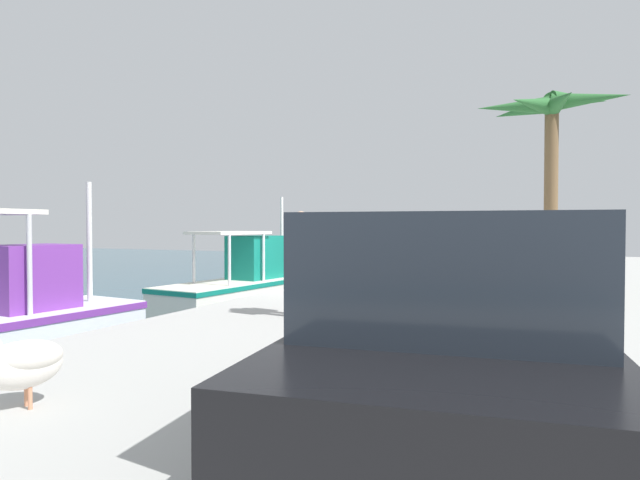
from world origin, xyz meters
name	(u,v)px	position (x,y,z in m)	size (l,w,h in m)	color
quay_pier	(504,312)	(0.00, -5.00, 0.40)	(36.00, 10.00, 0.80)	#B2B2AD
fishing_boat_nearest	(1,326)	(-6.77, 2.13, 0.68)	(4.87, 2.18, 3.13)	white
fishing_boat_second	(244,284)	(0.74, 2.25, 0.65)	(5.78, 2.40, 3.24)	silver
fishing_boat_third	(365,261)	(11.50, 2.31, 0.68)	(6.30, 3.21, 2.95)	white
pelican	(22,360)	(-9.62, -2.14, 1.20)	(0.95, 0.59, 0.82)	tan
fisherman_standing	(301,257)	(-4.55, -2.20, 1.78)	(0.64, 0.34, 1.75)	#3F3F42
parked_car	(453,341)	(-8.90, -5.50, 1.52)	(4.28, 2.26, 1.57)	black
mooring_bollard_second	(376,264)	(4.77, -0.45, 1.04)	(0.22, 0.22, 0.48)	#333338
mooring_bollard_third	(413,256)	(9.71, -0.45, 1.05)	(0.28, 0.28, 0.50)	#333338
mooring_bollard_fourth	(430,254)	(12.83, -0.45, 1.02)	(0.22, 0.22, 0.44)	#333338
palm_tree	(549,120)	(1.70, -5.84, 4.87)	(3.05, 3.43, 4.78)	brown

